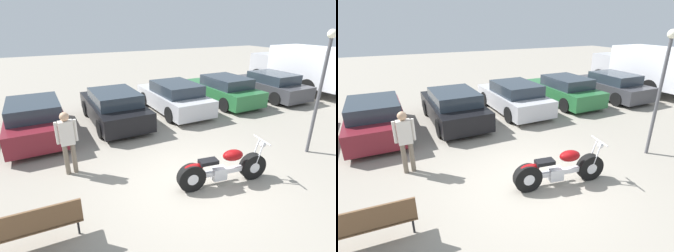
% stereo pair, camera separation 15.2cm
% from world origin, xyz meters
% --- Properties ---
extents(ground_plane, '(60.00, 60.00, 0.00)m').
position_xyz_m(ground_plane, '(0.00, 0.00, 0.00)').
color(ground_plane, gray).
extents(motorcycle, '(2.32, 0.79, 1.04)m').
position_xyz_m(motorcycle, '(0.56, -0.31, 0.42)').
color(motorcycle, black).
rests_on(motorcycle, ground_plane).
extents(parked_car_maroon, '(1.86, 4.11, 1.29)m').
position_xyz_m(parked_car_maroon, '(-3.26, 4.94, 0.62)').
color(parked_car_maroon, maroon).
rests_on(parked_car_maroon, ground_plane).
extents(parked_car_black, '(1.86, 4.11, 1.29)m').
position_xyz_m(parked_car_black, '(-0.52, 4.99, 0.62)').
color(parked_car_black, black).
rests_on(parked_car_black, ground_plane).
extents(parked_car_silver, '(1.86, 4.11, 1.29)m').
position_xyz_m(parked_car_silver, '(2.23, 5.19, 0.62)').
color(parked_car_silver, '#BCBCC1').
rests_on(parked_car_silver, ground_plane).
extents(parked_car_green, '(1.86, 4.11, 1.29)m').
position_xyz_m(parked_car_green, '(4.97, 5.27, 0.62)').
color(parked_car_green, '#286B38').
rests_on(parked_car_green, ground_plane).
extents(parked_car_dark_grey, '(1.86, 4.11, 1.29)m').
position_xyz_m(parked_car_dark_grey, '(7.71, 4.95, 0.62)').
color(parked_car_dark_grey, '#3D3D42').
rests_on(parked_car_dark_grey, ground_plane).
extents(delivery_truck, '(2.34, 5.76, 2.43)m').
position_xyz_m(delivery_truck, '(10.51, 5.22, 1.38)').
color(delivery_truck, silver).
rests_on(delivery_truck, ground_plane).
extents(park_bench, '(1.78, 0.49, 0.89)m').
position_xyz_m(park_bench, '(-3.59, -0.45, 0.55)').
color(park_bench, brown).
rests_on(park_bench, ground_plane).
extents(lamp_post, '(0.24, 0.24, 3.52)m').
position_xyz_m(lamp_post, '(3.95, -0.13, 2.26)').
color(lamp_post, '#4C4C51').
rests_on(lamp_post, ground_plane).
extents(person_standing, '(0.52, 0.22, 1.67)m').
position_xyz_m(person_standing, '(-2.59, 1.88, 0.99)').
color(person_standing, '#726656').
rests_on(person_standing, ground_plane).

